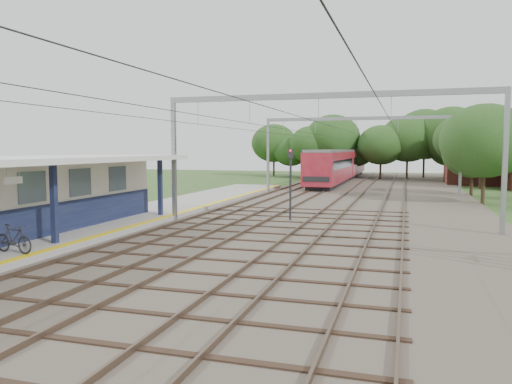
% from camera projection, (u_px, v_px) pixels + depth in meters
% --- Properties ---
extents(ground, '(160.00, 160.00, 0.00)m').
position_uv_depth(ground, '(92.00, 311.00, 12.71)').
color(ground, '#2D4C1E').
rests_on(ground, ground).
extents(ballast_bed, '(18.00, 90.00, 0.10)m').
position_uv_depth(ballast_bed, '(359.00, 200.00, 40.17)').
color(ballast_bed, '#473D33').
rests_on(ballast_bed, ground).
extents(platform, '(5.00, 52.00, 0.35)m').
position_uv_depth(platform, '(127.00, 219.00, 28.21)').
color(platform, gray).
rests_on(platform, ground).
extents(yellow_stripe, '(0.45, 52.00, 0.01)m').
position_uv_depth(yellow_stripe, '(163.00, 217.00, 27.55)').
color(yellow_stripe, yellow).
rests_on(yellow_stripe, platform).
extents(station_building, '(3.41, 18.00, 3.40)m').
position_uv_depth(station_building, '(12.00, 197.00, 21.77)').
color(station_building, beige).
rests_on(station_building, platform).
extents(canopy, '(6.40, 20.00, 3.44)m').
position_uv_depth(canopy, '(14.00, 161.00, 20.36)').
color(canopy, '#121A3B').
rests_on(canopy, platform).
extents(rail_tracks, '(11.80, 88.00, 0.15)m').
position_uv_depth(rail_tracks, '(328.00, 197.00, 40.88)').
color(rail_tracks, brown).
rests_on(rail_tracks, ballast_bed).
extents(catenary_system, '(17.22, 88.00, 7.00)m').
position_uv_depth(catenary_system, '(346.00, 129.00, 35.37)').
color(catenary_system, gray).
rests_on(catenary_system, ground).
extents(tree_band, '(31.72, 30.88, 8.82)m').
position_uv_depth(tree_band, '(377.00, 143.00, 65.66)').
color(tree_band, '#382619').
rests_on(tree_band, ground).
extents(house_far, '(8.00, 6.12, 8.66)m').
position_uv_depth(house_far, '(483.00, 157.00, 57.42)').
color(house_far, brown).
rests_on(house_far, ground).
extents(bicycle, '(1.83, 0.72, 1.07)m').
position_uv_depth(bicycle, '(14.00, 239.00, 18.08)').
color(bicycle, black).
rests_on(bicycle, platform).
extents(train, '(3.01, 37.41, 3.94)m').
position_uv_depth(train, '(341.00, 164.00, 64.48)').
color(train, black).
rests_on(train, ballast_bed).
extents(signal_post, '(0.32, 0.29, 4.15)m').
position_uv_depth(signal_post, '(291.00, 177.00, 28.07)').
color(signal_post, black).
rests_on(signal_post, ground).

